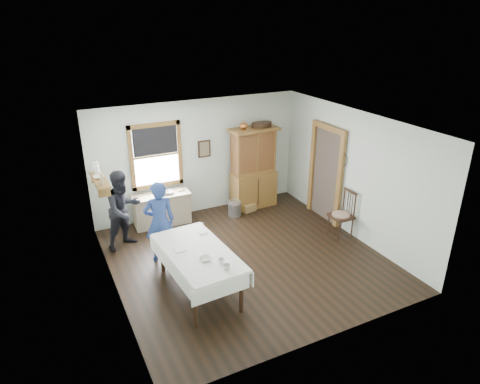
# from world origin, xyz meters

# --- Properties ---
(room) EXTENTS (5.01, 5.01, 2.70)m
(room) POSITION_xyz_m (0.00, 0.00, 1.35)
(room) COLOR black
(room) RESTS_ON ground
(window) EXTENTS (1.18, 0.07, 1.48)m
(window) POSITION_xyz_m (-1.00, 2.46, 1.64)
(window) COLOR white
(window) RESTS_ON room
(doorway) EXTENTS (0.09, 1.14, 2.22)m
(doorway) POSITION_xyz_m (2.46, 0.85, 1.16)
(doorway) COLOR #4D4137
(doorway) RESTS_ON room
(wall_shelf) EXTENTS (0.24, 1.00, 0.44)m
(wall_shelf) POSITION_xyz_m (-2.37, 1.54, 1.57)
(wall_shelf) COLOR olive
(wall_shelf) RESTS_ON room
(framed_picture) EXTENTS (0.30, 0.04, 0.40)m
(framed_picture) POSITION_xyz_m (0.15, 2.46, 1.55)
(framed_picture) COLOR #342112
(framed_picture) RESTS_ON room
(rug_beater) EXTENTS (0.01, 0.27, 0.27)m
(rug_beater) POSITION_xyz_m (2.45, 0.30, 1.72)
(rug_beater) COLOR black
(rug_beater) RESTS_ON room
(work_counter) EXTENTS (1.30, 0.54, 0.74)m
(work_counter) POSITION_xyz_m (-1.04, 2.19, 0.37)
(work_counter) COLOR #C8B08A
(work_counter) RESTS_ON room
(china_hutch) EXTENTS (1.18, 0.59, 1.99)m
(china_hutch) POSITION_xyz_m (1.29, 2.15, 0.99)
(china_hutch) COLOR olive
(china_hutch) RESTS_ON room
(dining_table) EXTENTS (1.15, 2.02, 0.78)m
(dining_table) POSITION_xyz_m (-1.21, -0.54, 0.39)
(dining_table) COLOR white
(dining_table) RESTS_ON room
(spindle_chair) EXTENTS (0.48, 0.48, 1.04)m
(spindle_chair) POSITION_xyz_m (2.23, -0.06, 0.52)
(spindle_chair) COLOR #342112
(spindle_chair) RESTS_ON room
(pail) EXTENTS (0.39, 0.39, 0.33)m
(pail) POSITION_xyz_m (0.62, 1.84, 0.16)
(pail) COLOR #929499
(pail) RESTS_ON room
(wicker_basket) EXTENTS (0.34, 0.26, 0.18)m
(wicker_basket) POSITION_xyz_m (1.04, 1.92, 0.09)
(wicker_basket) COLOR #A5874A
(wicker_basket) RESTS_ON room
(woman_blue) EXTENTS (0.58, 0.42, 1.50)m
(woman_blue) POSITION_xyz_m (-1.49, 0.74, 0.75)
(woman_blue) COLOR navy
(woman_blue) RESTS_ON room
(figure_dark) EXTENTS (0.91, 0.82, 1.52)m
(figure_dark) POSITION_xyz_m (-1.99, 1.56, 0.76)
(figure_dark) COLOR black
(figure_dark) RESTS_ON room
(table_cup_a) EXTENTS (0.12, 0.12, 0.09)m
(table_cup_a) POSITION_xyz_m (-1.01, -1.26, 0.83)
(table_cup_a) COLOR silver
(table_cup_a) RESTS_ON dining_table
(table_cup_b) EXTENTS (0.10, 0.10, 0.10)m
(table_cup_b) POSITION_xyz_m (-1.02, -1.08, 0.83)
(table_cup_b) COLOR silver
(table_cup_b) RESTS_ON dining_table
(table_bowl) EXTENTS (0.26, 0.26, 0.05)m
(table_bowl) POSITION_xyz_m (-1.20, -0.86, 0.81)
(table_bowl) COLOR silver
(table_bowl) RESTS_ON dining_table
(counter_book) EXTENTS (0.20, 0.24, 0.02)m
(counter_book) POSITION_xyz_m (-0.68, 2.22, 0.75)
(counter_book) COLOR #77694F
(counter_book) RESTS_ON work_counter
(counter_bowl) EXTENTS (0.27, 0.27, 0.07)m
(counter_bowl) POSITION_xyz_m (-0.85, 2.13, 0.77)
(counter_bowl) COLOR silver
(counter_bowl) RESTS_ON work_counter
(shelf_bowl) EXTENTS (0.22, 0.22, 0.05)m
(shelf_bowl) POSITION_xyz_m (-2.37, 1.55, 1.60)
(shelf_bowl) COLOR silver
(shelf_bowl) RESTS_ON wall_shelf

